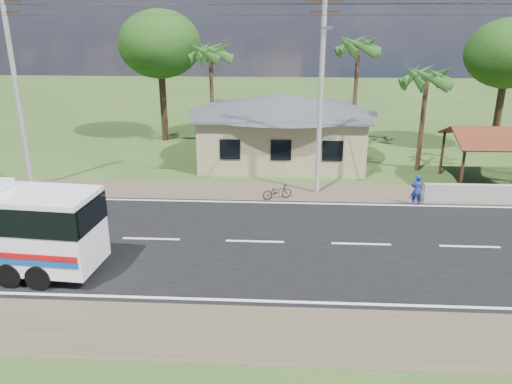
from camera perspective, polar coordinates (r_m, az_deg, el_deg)
ground at (r=21.42m, az=-0.12°, el=-5.71°), size 120.00×120.00×0.00m
road at (r=21.41m, az=-0.12°, el=-5.69°), size 120.00×16.00×0.03m
house at (r=32.98m, az=2.96°, el=8.17°), size 12.40×10.00×5.00m
waiting_shed at (r=30.93m, az=25.84°, el=5.64°), size 5.20×4.48×3.35m
concrete_barrier at (r=28.55m, az=25.41°, el=-0.12°), size 7.00×0.30×0.90m
utility_poles at (r=26.08m, az=6.72°, el=12.00°), size 32.80×2.22×11.00m
palm_near at (r=31.65m, az=18.99°, el=12.31°), size 2.80×2.80×6.70m
palm_mid at (r=35.22m, az=11.62°, el=15.96°), size 2.80×2.80×8.20m
palm_far at (r=35.79m, az=-5.21°, el=15.54°), size 2.80×2.80×7.70m
tree_behind_house at (r=38.49m, az=-10.94°, el=16.22°), size 6.00×6.00×9.61m
tree_behind_shed at (r=38.41m, az=26.84°, el=13.88°), size 5.60×5.60×9.02m
motorcycle at (r=26.16m, az=2.43°, el=0.07°), size 1.68×1.08×0.84m
person at (r=26.41m, az=17.90°, el=0.20°), size 0.63×0.44×1.63m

